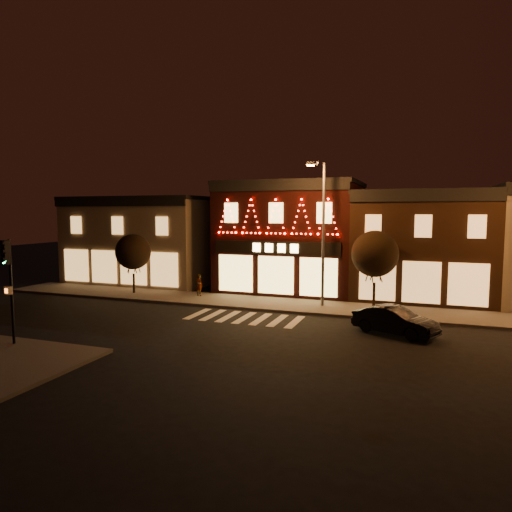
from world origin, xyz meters
The scene contains 11 objects.
ground centered at (0.00, 0.00, 0.00)m, with size 120.00×120.00×0.00m, color black.
sidewalk_far centered at (2.00, 8.00, 0.07)m, with size 44.00×4.00×0.15m, color #47423D.
building_left centered at (-13.00, 13.99, 3.66)m, with size 12.20×8.28×7.30m.
building_pulp centered at (0.00, 13.98, 4.16)m, with size 10.20×8.34×8.30m.
building_right_a centered at (9.50, 13.99, 3.76)m, with size 9.20×8.28×7.50m.
traffic_signal_near centered at (-7.71, -4.98, 3.48)m, with size 0.38×0.50×4.72m.
streetlamp_mid centered at (3.57, 8.03, 5.39)m, with size 0.86×2.04×8.93m.
tree_left centered at (-10.33, 8.11, 3.16)m, with size 2.57×2.57×4.30m.
tree_right centered at (6.77, 8.69, 3.50)m, with size 2.86×2.86×4.79m.
dark_sedan centered at (8.33, 3.26, 0.69)m, with size 1.45×4.16×1.37m, color black.
pedestrian centered at (-5.26, 8.63, 0.92)m, with size 0.56×0.37×1.53m, color gray.
Camera 1 is at (9.50, -20.19, 6.10)m, focal length 32.29 mm.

